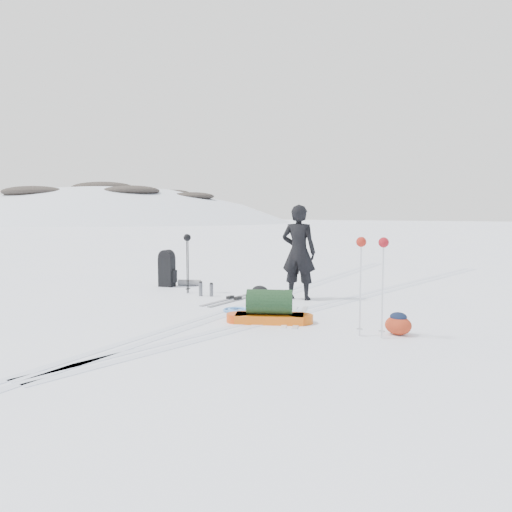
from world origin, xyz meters
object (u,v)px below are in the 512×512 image
(skier, at_px, (299,252))
(ski_poles_black, at_px, (187,245))
(expedition_rucksack, at_px, (170,270))
(pulk_sled, at_px, (269,310))

(skier, height_order, ski_poles_black, skier)
(ski_poles_black, bearing_deg, skier, 30.18)
(skier, distance_m, expedition_rucksack, 3.47)
(skier, relative_size, pulk_sled, 1.35)
(skier, bearing_deg, ski_poles_black, 3.10)
(pulk_sled, relative_size, ski_poles_black, 1.10)
(skier, relative_size, expedition_rucksack, 2.18)
(pulk_sled, bearing_deg, expedition_rucksack, 125.69)
(skier, relative_size, ski_poles_black, 1.48)
(pulk_sled, distance_m, expedition_rucksack, 4.55)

